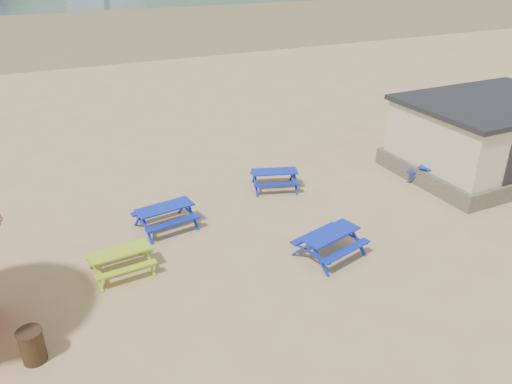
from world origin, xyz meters
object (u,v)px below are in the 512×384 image
amenity_block (489,136)px  picnic_table_blue_b (274,180)px  picnic_table_yellow (121,262)px  litter_bin (32,346)px  picnic_table_blue_a (166,217)px

amenity_block → picnic_table_blue_b: bearing=165.6°
picnic_table_blue_b → picnic_table_yellow: picnic_table_blue_b is taller
picnic_table_yellow → amenity_block: size_ratio=0.25×
litter_bin → picnic_table_blue_a: bearing=45.6°
litter_bin → amenity_block: bearing=10.8°
picnic_table_blue_b → litter_bin: litter_bin is taller
picnic_table_blue_b → picnic_table_yellow: size_ratio=1.17×
picnic_table_blue_b → litter_bin: (-9.42, -5.84, 0.06)m
litter_bin → amenity_block: size_ratio=0.12×
amenity_block → litter_bin: bearing=-169.2°
picnic_table_blue_a → picnic_table_blue_b: bearing=5.9°
litter_bin → picnic_table_yellow: bearing=45.8°
picnic_table_blue_a → picnic_table_yellow: picnic_table_blue_a is taller
picnic_table_yellow → picnic_table_blue_b: bearing=20.9°
picnic_table_blue_b → litter_bin: bearing=-129.6°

